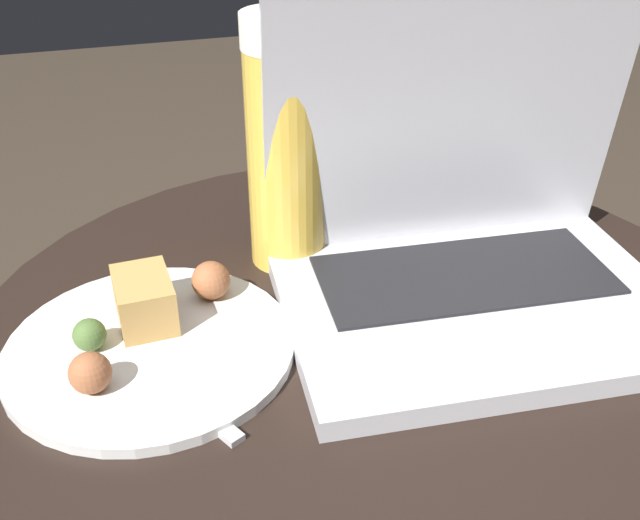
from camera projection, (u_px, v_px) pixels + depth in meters
name	position (u px, v px, depth m)	size (l,w,h in m)	color
table	(363.00, 468.00, 0.70)	(0.67, 0.67, 0.54)	#9E9EA3
laptop	(468.00, 243.00, 0.63)	(0.34, 0.26, 0.25)	silver
beer_glass	(287.00, 145.00, 0.65)	(0.07, 0.07, 0.23)	gold
snack_plate	(149.00, 337.00, 0.59)	(0.23, 0.23, 0.05)	silver
fork	(155.00, 372.00, 0.56)	(0.09, 0.16, 0.00)	silver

